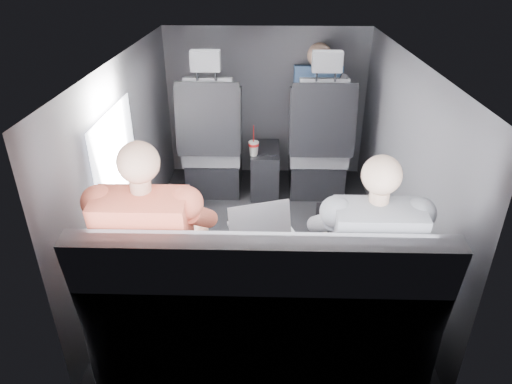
{
  "coord_description": "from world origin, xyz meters",
  "views": [
    {
      "loc": [
        0.02,
        -2.76,
        1.91
      ],
      "look_at": [
        -0.05,
        -0.05,
        0.47
      ],
      "focal_mm": 32.0,
      "sensor_mm": 36.0,
      "label": 1
    }
  ],
  "objects_px": {
    "laptop_white": "(153,233)",
    "center_console": "(265,170)",
    "laptop_black": "(347,231)",
    "passenger_front_right": "(316,102)",
    "rear_bench": "(261,317)",
    "soda_cup": "(254,148)",
    "front_seat_right": "(318,151)",
    "front_seat_left": "(213,150)",
    "laptop_silver": "(261,227)",
    "passenger_rear_left": "(157,250)",
    "passenger_rear_right": "(364,257)"
  },
  "relations": [
    {
      "from": "front_seat_right",
      "to": "passenger_rear_left",
      "type": "distance_m",
      "value": 2.06
    },
    {
      "from": "laptop_silver",
      "to": "soda_cup",
      "type": "bearing_deg",
      "value": 93.3
    },
    {
      "from": "front_seat_left",
      "to": "center_console",
      "type": "height_order",
      "value": "front_seat_left"
    },
    {
      "from": "center_console",
      "to": "laptop_black",
      "type": "bearing_deg",
      "value": -75.31
    },
    {
      "from": "center_console",
      "to": "rear_bench",
      "type": "distance_m",
      "value": 1.94
    },
    {
      "from": "center_console",
      "to": "laptop_white",
      "type": "height_order",
      "value": "laptop_white"
    },
    {
      "from": "front_seat_left",
      "to": "passenger_front_right",
      "type": "relative_size",
      "value": 1.54
    },
    {
      "from": "passenger_rear_left",
      "to": "passenger_front_right",
      "type": "bearing_deg",
      "value": 65.39
    },
    {
      "from": "soda_cup",
      "to": "laptop_black",
      "type": "distance_m",
      "value": 1.62
    },
    {
      "from": "front_seat_left",
      "to": "front_seat_right",
      "type": "height_order",
      "value": "same"
    },
    {
      "from": "front_seat_right",
      "to": "laptop_white",
      "type": "height_order",
      "value": "front_seat_right"
    },
    {
      "from": "front_seat_right",
      "to": "front_seat_left",
      "type": "bearing_deg",
      "value": 180.0
    },
    {
      "from": "front_seat_left",
      "to": "passenger_rear_left",
      "type": "distance_m",
      "value": 1.82
    },
    {
      "from": "center_console",
      "to": "passenger_front_right",
      "type": "bearing_deg",
      "value": 26.55
    },
    {
      "from": "front_seat_left",
      "to": "passenger_rear_right",
      "type": "relative_size",
      "value": 1.07
    },
    {
      "from": "center_console",
      "to": "rear_bench",
      "type": "relative_size",
      "value": 0.3
    },
    {
      "from": "front_seat_right",
      "to": "laptop_silver",
      "type": "distance_m",
      "value": 1.66
    },
    {
      "from": "front_seat_left",
      "to": "laptop_white",
      "type": "distance_m",
      "value": 1.67
    },
    {
      "from": "center_console",
      "to": "laptop_white",
      "type": "relative_size",
      "value": 1.54
    },
    {
      "from": "laptop_white",
      "to": "passenger_rear_right",
      "type": "relative_size",
      "value": 0.26
    },
    {
      "from": "front_seat_right",
      "to": "soda_cup",
      "type": "distance_m",
      "value": 0.56
    },
    {
      "from": "front_seat_right",
      "to": "passenger_front_right",
      "type": "height_order",
      "value": "front_seat_right"
    },
    {
      "from": "front_seat_left",
      "to": "laptop_silver",
      "type": "height_order",
      "value": "front_seat_left"
    },
    {
      "from": "laptop_silver",
      "to": "passenger_rear_left",
      "type": "relative_size",
      "value": 0.31
    },
    {
      "from": "rear_bench",
      "to": "laptop_white",
      "type": "xyz_separation_m",
      "value": [
        -0.56,
        0.25,
        0.32
      ]
    },
    {
      "from": "laptop_silver",
      "to": "laptop_black",
      "type": "bearing_deg",
      "value": -4.75
    },
    {
      "from": "front_seat_right",
      "to": "rear_bench",
      "type": "height_order",
      "value": "front_seat_right"
    },
    {
      "from": "soda_cup",
      "to": "center_console",
      "type": "bearing_deg",
      "value": 54.97
    },
    {
      "from": "front_seat_left",
      "to": "laptop_white",
      "type": "xyz_separation_m",
      "value": [
        -0.11,
        -1.65,
        0.23
      ]
    },
    {
      "from": "laptop_silver",
      "to": "passenger_front_right",
      "type": "xyz_separation_m",
      "value": [
        0.45,
        1.84,
        0.12
      ]
    },
    {
      "from": "front_seat_left",
      "to": "rear_bench",
      "type": "distance_m",
      "value": 1.96
    },
    {
      "from": "passenger_rear_left",
      "to": "front_seat_right",
      "type": "bearing_deg",
      "value": 62.03
    },
    {
      "from": "rear_bench",
      "to": "soda_cup",
      "type": "xyz_separation_m",
      "value": [
        -0.1,
        1.8,
        0.16
      ]
    },
    {
      "from": "laptop_black",
      "to": "passenger_front_right",
      "type": "xyz_separation_m",
      "value": [
        0.0,
        1.88,
        0.12
      ]
    },
    {
      "from": "laptop_white",
      "to": "center_console",
      "type": "bearing_deg",
      "value": 71.62
    },
    {
      "from": "soda_cup",
      "to": "passenger_rear_right",
      "type": "relative_size",
      "value": 0.22
    },
    {
      "from": "rear_bench",
      "to": "front_seat_left",
      "type": "bearing_deg",
      "value": 103.31
    },
    {
      "from": "rear_bench",
      "to": "passenger_rear_left",
      "type": "distance_m",
      "value": 0.61
    },
    {
      "from": "center_console",
      "to": "soda_cup",
      "type": "xyz_separation_m",
      "value": [
        -0.1,
        -0.14,
        0.27
      ]
    },
    {
      "from": "center_console",
      "to": "laptop_silver",
      "type": "bearing_deg",
      "value": -90.4
    },
    {
      "from": "front_seat_left",
      "to": "soda_cup",
      "type": "xyz_separation_m",
      "value": [
        0.35,
        -0.1,
        0.07
      ]
    },
    {
      "from": "front_seat_left",
      "to": "laptop_black",
      "type": "xyz_separation_m",
      "value": [
        0.89,
        -1.62,
        0.23
      ]
    },
    {
      "from": "rear_bench",
      "to": "laptop_white",
      "type": "bearing_deg",
      "value": 155.99
    },
    {
      "from": "rear_bench",
      "to": "laptop_silver",
      "type": "bearing_deg",
      "value": 92.01
    },
    {
      "from": "passenger_rear_left",
      "to": "passenger_rear_right",
      "type": "xyz_separation_m",
      "value": [
        1.0,
        0.0,
        -0.02
      ]
    },
    {
      "from": "laptop_silver",
      "to": "passenger_front_right",
      "type": "distance_m",
      "value": 1.9
    },
    {
      "from": "front_seat_left",
      "to": "rear_bench",
      "type": "relative_size",
      "value": 0.79
    },
    {
      "from": "laptop_silver",
      "to": "passenger_rear_left",
      "type": "height_order",
      "value": "passenger_rear_left"
    },
    {
      "from": "front_seat_left",
      "to": "soda_cup",
      "type": "distance_m",
      "value": 0.37
    },
    {
      "from": "rear_bench",
      "to": "soda_cup",
      "type": "distance_m",
      "value": 1.81
    }
  ]
}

